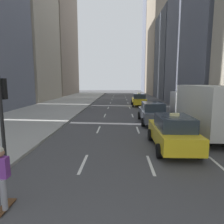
# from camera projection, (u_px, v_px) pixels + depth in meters

# --- Properties ---
(sidewalk_left) EXTENTS (8.00, 66.00, 0.15)m
(sidewalk_left) POSITION_uv_depth(u_px,v_px,m) (59.00, 106.00, 27.35)
(sidewalk_left) COLOR #9E9E99
(sidewalk_left) RESTS_ON ground
(lane_markings) EXTENTS (5.72, 56.00, 0.01)m
(lane_markings) POSITION_uv_depth(u_px,v_px,m) (131.00, 111.00, 23.04)
(lane_markings) COLOR white
(lane_markings) RESTS_ON ground
(building_row_right) EXTENTS (6.00, 73.17, 36.94)m
(building_row_right) POSITION_uv_depth(u_px,v_px,m) (179.00, 20.00, 36.11)
(building_row_right) COLOR #A89E89
(building_row_right) RESTS_ON ground
(taxi_lead) EXTENTS (2.02, 4.40, 1.87)m
(taxi_lead) POSITION_uv_depth(u_px,v_px,m) (139.00, 100.00, 28.15)
(taxi_lead) COLOR yellow
(taxi_lead) RESTS_ON ground
(taxi_second) EXTENTS (2.02, 4.40, 1.87)m
(taxi_second) POSITION_uv_depth(u_px,v_px,m) (173.00, 132.00, 10.09)
(taxi_second) COLOR yellow
(taxi_second) RESTS_ON ground
(sedan_black_near) EXTENTS (2.02, 4.87, 1.71)m
(sedan_black_near) POSITION_uv_depth(u_px,v_px,m) (152.00, 112.00, 16.51)
(sedan_black_near) COLOR #565B66
(sedan_black_near) RESTS_ON ground
(box_truck) EXTENTS (2.58, 8.40, 3.15)m
(box_truck) POSITION_uv_depth(u_px,v_px,m) (202.00, 107.00, 13.26)
(box_truck) COLOR silver
(box_truck) RESTS_ON ground
(skateboarder) EXTENTS (0.36, 0.80, 1.75)m
(skateboarder) POSITION_uv_depth(u_px,v_px,m) (2.00, 175.00, 5.24)
(skateboarder) COLOR brown
(skateboarder) RESTS_ON ground
(traffic_light_pole) EXTENTS (0.24, 0.42, 3.60)m
(traffic_light_pole) POSITION_uv_depth(u_px,v_px,m) (3.00, 110.00, 6.92)
(traffic_light_pole) COLOR black
(traffic_light_pole) RESTS_ON ground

